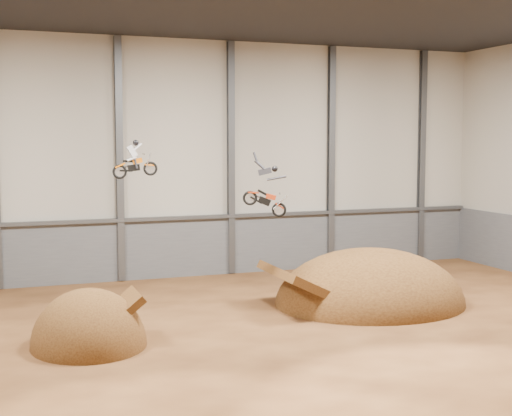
{
  "coord_description": "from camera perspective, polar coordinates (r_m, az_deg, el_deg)",
  "views": [
    {
      "loc": [
        -9.96,
        -25.96,
        8.14
      ],
      "look_at": [
        0.99,
        4.0,
        5.08
      ],
      "focal_mm": 50.0,
      "sensor_mm": 36.0,
      "label": 1
    }
  ],
  "objects": [
    {
      "name": "floor",
      "position": [
        28.97,
        0.89,
        -10.83
      ],
      "size": [
        40.0,
        40.0,
        0.0
      ],
      "primitive_type": "plane",
      "color": "#452712",
      "rests_on": "ground"
    },
    {
      "name": "back_wall",
      "position": [
        42.17,
        -6.42,
        3.9
      ],
      "size": [
        40.0,
        0.1,
        14.0
      ],
      "primitive_type": "cube",
      "color": "#B3AD9F",
      "rests_on": "ground"
    },
    {
      "name": "lower_band_back",
      "position": [
        42.54,
        -6.32,
        -3.19
      ],
      "size": [
        39.8,
        0.18,
        3.5
      ],
      "primitive_type": "cube",
      "color": "#585A60",
      "rests_on": "ground"
    },
    {
      "name": "steel_rail",
      "position": [
        42.16,
        -6.29,
        -0.8
      ],
      "size": [
        39.8,
        0.35,
        0.2
      ],
      "primitive_type": "cube",
      "color": "#47494F",
      "rests_on": "lower_band_back"
    },
    {
      "name": "steel_column_2",
      "position": [
        41.31,
        -10.86,
        3.81
      ],
      "size": [
        0.4,
        0.36,
        13.9
      ],
      "primitive_type": "cube",
      "color": "#47494F",
      "rests_on": "ground"
    },
    {
      "name": "steel_column_3",
      "position": [
        42.89,
        -2.02,
        3.96
      ],
      "size": [
        0.4,
        0.36,
        13.9
      ],
      "primitive_type": "cube",
      "color": "#47494F",
      "rests_on": "ground"
    },
    {
      "name": "steel_column_4",
      "position": [
        45.4,
        6.03,
        4.02
      ],
      "size": [
        0.4,
        0.36,
        13.9
      ],
      "primitive_type": "cube",
      "color": "#47494F",
      "rests_on": "ground"
    },
    {
      "name": "steel_column_5",
      "position": [
        48.7,
        13.1,
        4.0
      ],
      "size": [
        0.4,
        0.36,
        13.9
      ],
      "primitive_type": "cube",
      "color": "#47494F",
      "rests_on": "ground"
    },
    {
      "name": "takeoff_ramp",
      "position": [
        29.55,
        -13.21,
        -10.65
      ],
      "size": [
        4.54,
        5.24,
        4.54
      ],
      "primitive_type": "ellipsoid",
      "color": "#3D230F",
      "rests_on": "ground"
    },
    {
      "name": "landing_ramp",
      "position": [
        36.22,
        9.1,
        -7.57
      ],
      "size": [
        9.59,
        8.49,
        5.54
      ],
      "primitive_type": "ellipsoid",
      "color": "#3D230F",
      "rests_on": "ground"
    },
    {
      "name": "fmx_rider_a",
      "position": [
        33.38,
        -9.61,
        4.04
      ],
      "size": [
        2.27,
        0.92,
        2.04
      ],
      "primitive_type": null,
      "rotation": [
        0.0,
        -0.09,
        -0.06
      ],
      "color": "orange"
    },
    {
      "name": "fmx_rider_b",
      "position": [
        32.39,
        0.47,
        1.88
      ],
      "size": [
        3.49,
        2.01,
        3.22
      ],
      "primitive_type": null,
      "rotation": [
        0.0,
        0.38,
        -0.38
      ],
      "color": "#AB2F0F"
    }
  ]
}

